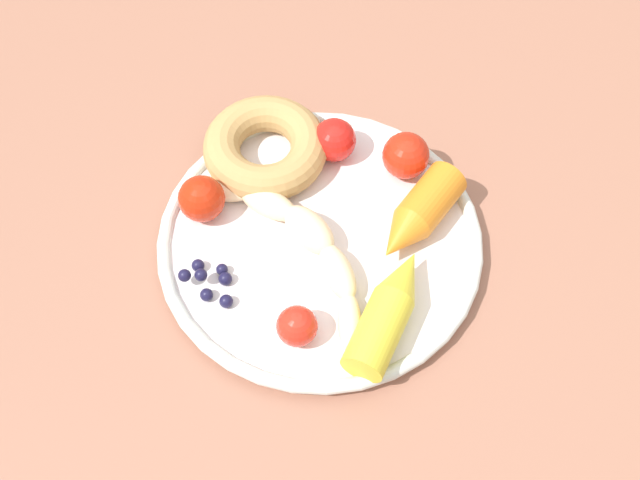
{
  "coord_description": "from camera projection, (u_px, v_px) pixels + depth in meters",
  "views": [
    {
      "loc": [
        0.42,
        0.02,
        1.36
      ],
      "look_at": [
        0.05,
        -0.04,
        0.75
      ],
      "focal_mm": 46.71,
      "sensor_mm": 36.0,
      "label": 1
    }
  ],
  "objects": [
    {
      "name": "blueberry_pile",
      "position": [
        210.0,
        281.0,
        0.69
      ],
      "size": [
        0.04,
        0.05,
        0.02
      ],
      "color": "#191638",
      "rests_on": "plate"
    },
    {
      "name": "plate",
      "position": [
        320.0,
        242.0,
        0.72
      ],
      "size": [
        0.28,
        0.28,
        0.02
      ],
      "color": "silver",
      "rests_on": "dining_table"
    },
    {
      "name": "ground_plane",
      "position": [
        347.0,
        449.0,
        1.38
      ],
      "size": [
        6.0,
        6.0,
        0.0
      ],
      "primitive_type": "plane",
      "color": "gray"
    },
    {
      "name": "carrot_yellow",
      "position": [
        389.0,
        310.0,
        0.67
      ],
      "size": [
        0.12,
        0.07,
        0.04
      ],
      "color": "yellow",
      "rests_on": "plate"
    },
    {
      "name": "tomato_extra",
      "position": [
        406.0,
        156.0,
        0.74
      ],
      "size": [
        0.04,
        0.04,
        0.04
      ],
      "primitive_type": "sphere",
      "color": "red",
      "rests_on": "plate"
    },
    {
      "name": "dining_table",
      "position": [
        364.0,
        251.0,
        0.83
      ],
      "size": [
        1.2,
        0.86,
        0.73
      ],
      "color": "#99644F",
      "rests_on": "ground_plane"
    },
    {
      "name": "donut",
      "position": [
        265.0,
        148.0,
        0.75
      ],
      "size": [
        0.14,
        0.14,
        0.03
      ],
      "primitive_type": "torus",
      "rotation": [
        0.0,
        0.0,
        2.89
      ],
      "color": "tan",
      "rests_on": "plate"
    },
    {
      "name": "tomato_near",
      "position": [
        297.0,
        326.0,
        0.66
      ],
      "size": [
        0.03,
        0.03,
        0.03
      ],
      "primitive_type": "sphere",
      "color": "red",
      "rests_on": "plate"
    },
    {
      "name": "tomato_far",
      "position": [
        202.0,
        199.0,
        0.72
      ],
      "size": [
        0.04,
        0.04,
        0.04
      ],
      "primitive_type": "sphere",
      "color": "red",
      "rests_on": "plate"
    },
    {
      "name": "banana",
      "position": [
        299.0,
        239.0,
        0.71
      ],
      "size": [
        0.15,
        0.17,
        0.03
      ],
      "color": "beige",
      "rests_on": "plate"
    },
    {
      "name": "carrot_orange",
      "position": [
        418.0,
        215.0,
        0.71
      ],
      "size": [
        0.11,
        0.08,
        0.04
      ],
      "color": "orange",
      "rests_on": "plate"
    },
    {
      "name": "tomato_mid",
      "position": [
        334.0,
        140.0,
        0.75
      ],
      "size": [
        0.04,
        0.04,
        0.04
      ],
      "primitive_type": "sphere",
      "color": "red",
      "rests_on": "plate"
    }
  ]
}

